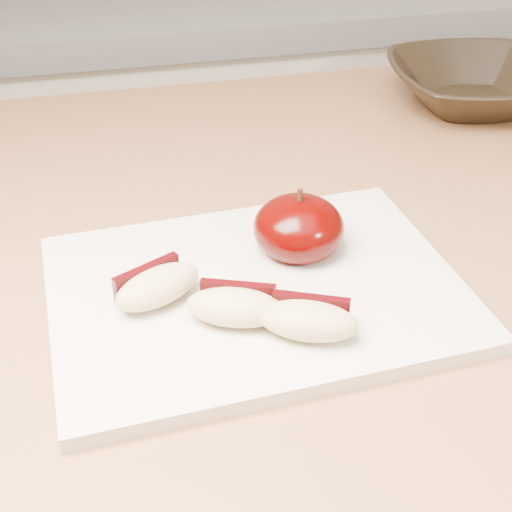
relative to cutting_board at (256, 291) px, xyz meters
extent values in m
cube|color=silver|center=(0.07, 0.81, -0.46)|extent=(2.40, 0.60, 0.90)
cube|color=olive|center=(0.07, 0.11, -0.03)|extent=(1.64, 0.64, 0.04)
cube|color=silver|center=(0.00, 0.00, 0.00)|extent=(0.30, 0.23, 0.01)
ellipsoid|color=#2E0000|center=(0.04, 0.04, 0.02)|extent=(0.09, 0.09, 0.05)
cylinder|color=black|center=(0.04, 0.04, 0.05)|extent=(0.00, 0.00, 0.01)
ellipsoid|color=tan|center=(-0.07, 0.00, 0.02)|extent=(0.07, 0.06, 0.02)
cube|color=black|center=(-0.08, 0.01, 0.02)|extent=(0.05, 0.03, 0.02)
ellipsoid|color=tan|center=(-0.02, -0.04, 0.02)|extent=(0.07, 0.05, 0.02)
cube|color=black|center=(-0.02, -0.02, 0.02)|extent=(0.05, 0.02, 0.02)
ellipsoid|color=tan|center=(0.02, -0.06, 0.02)|extent=(0.07, 0.06, 0.02)
cube|color=black|center=(0.03, -0.05, 0.02)|extent=(0.05, 0.03, 0.02)
imported|color=black|center=(0.32, 0.29, 0.02)|extent=(0.21, 0.21, 0.05)
camera|label=1|loc=(-0.09, -0.39, 0.31)|focal=50.00mm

